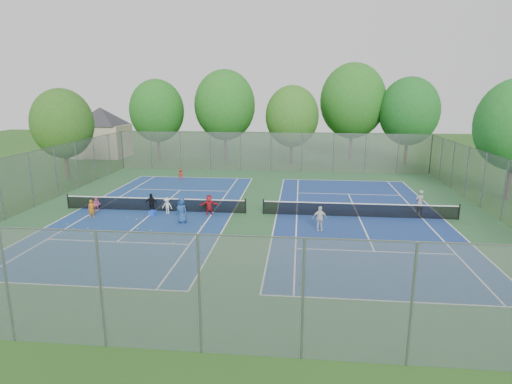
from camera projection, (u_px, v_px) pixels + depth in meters
ground at (254, 214)px, 29.22m from camera, size 120.00×120.00×0.00m
court_pad at (254, 214)px, 29.22m from camera, size 32.00×32.00×0.01m
court_left at (155, 211)px, 29.92m from camera, size 10.97×23.77×0.01m
court_right at (359, 217)px, 28.51m from camera, size 10.97×23.77×0.01m
net_left at (155, 205)px, 29.82m from camera, size 12.87×0.10×0.91m
net_right at (359, 210)px, 28.41m from camera, size 12.87×0.10×0.91m
fence_north at (271, 152)px, 44.25m from camera, size 32.00×0.10×4.00m
fence_south at (199, 295)px, 13.27m from camera, size 32.00×0.10×4.00m
fence_west at (31, 180)px, 30.37m from camera, size 0.10×32.00×4.00m
fence_east at (504, 191)px, 27.15m from camera, size 0.10×32.00×4.00m
house at (101, 123)px, 53.69m from camera, size 11.03×11.03×7.30m
tree_nw at (157, 111)px, 50.56m from camera, size 6.40×6.40×9.58m
tree_nl at (225, 105)px, 50.58m from camera, size 7.20×7.20×10.69m
tree_nc at (292, 116)px, 48.10m from camera, size 6.00×6.00×8.85m
tree_nr at (353, 101)px, 49.92m from camera, size 7.60×7.60×11.42m
tree_ne at (409, 111)px, 47.63m from camera, size 6.60×6.60×9.77m
tree_side_w at (62, 124)px, 39.60m from camera, size 5.60×5.60×8.47m
ball_crate at (152, 213)px, 28.85m from camera, size 0.46×0.46×0.33m
ball_hopper at (205, 206)px, 30.40m from camera, size 0.32×0.32×0.48m
student_a at (92, 209)px, 28.17m from camera, size 0.53×0.46×1.22m
student_b at (97, 205)px, 29.63m from camera, size 0.56×0.48×1.02m
student_c at (167, 206)px, 29.11m from camera, size 0.79×0.53×1.13m
student_d at (151, 203)px, 29.19m from camera, size 0.84×0.41×1.40m
student_e at (182, 210)px, 27.02m from camera, size 0.95×0.80×1.65m
student_f at (209, 205)px, 28.78m from camera, size 1.36×0.74×1.39m
child_far_baseline at (181, 174)px, 40.38m from camera, size 0.75×0.60×1.01m
instructor at (420, 203)px, 28.61m from camera, size 0.76×0.64×1.78m
teen_court_b at (320, 218)px, 25.59m from camera, size 0.93×0.49×1.51m
tennis_ball_0 at (74, 229)px, 25.90m from camera, size 0.07×0.07×0.07m
tennis_ball_1 at (137, 219)px, 27.82m from camera, size 0.07×0.07×0.07m
tennis_ball_2 at (201, 234)px, 24.91m from camera, size 0.07×0.07×0.07m
tennis_ball_3 at (88, 228)px, 26.07m from camera, size 0.07×0.07×0.07m
tennis_ball_4 at (128, 218)px, 28.24m from camera, size 0.07×0.07×0.07m
tennis_ball_5 at (174, 242)px, 23.63m from camera, size 0.07×0.07×0.07m
tennis_ball_6 at (67, 224)px, 26.80m from camera, size 0.07×0.07×0.07m
tennis_ball_7 at (201, 227)px, 26.36m from camera, size 0.07×0.07×0.07m
tennis_ball_8 at (138, 229)px, 25.91m from camera, size 0.07×0.07×0.07m
tennis_ball_9 at (124, 243)px, 23.56m from camera, size 0.07×0.07×0.07m
tennis_ball_10 at (91, 233)px, 25.17m from camera, size 0.07×0.07×0.07m
tennis_ball_11 at (151, 231)px, 25.56m from camera, size 0.07×0.07×0.07m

